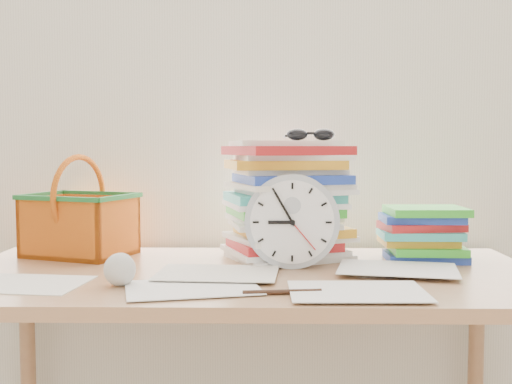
{
  "coord_description": "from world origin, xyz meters",
  "views": [
    {
      "loc": [
        0.04,
        0.08,
        1.05
      ],
      "look_at": [
        0.02,
        1.6,
        0.94
      ],
      "focal_mm": 45.0,
      "sensor_mm": 36.0,
      "label": 1
    }
  ],
  "objects_px": {
    "clock": "(292,221)",
    "basket": "(80,206)",
    "desk": "(248,302)",
    "book_stack": "(420,233)",
    "paper_stack": "(289,200)"
  },
  "relations": [
    {
      "from": "clock",
      "to": "basket",
      "type": "height_order",
      "value": "basket"
    },
    {
      "from": "paper_stack",
      "to": "basket",
      "type": "relative_size",
      "value": 1.17
    },
    {
      "from": "desk",
      "to": "paper_stack",
      "type": "height_order",
      "value": "paper_stack"
    },
    {
      "from": "desk",
      "to": "paper_stack",
      "type": "xyz_separation_m",
      "value": [
        0.11,
        0.18,
        0.23
      ]
    },
    {
      "from": "book_stack",
      "to": "paper_stack",
      "type": "bearing_deg",
      "value": 177.03
    },
    {
      "from": "clock",
      "to": "book_stack",
      "type": "relative_size",
      "value": 0.97
    },
    {
      "from": "desk",
      "to": "paper_stack",
      "type": "relative_size",
      "value": 4.43
    },
    {
      "from": "paper_stack",
      "to": "clock",
      "type": "distance_m",
      "value": 0.14
    },
    {
      "from": "basket",
      "to": "book_stack",
      "type": "bearing_deg",
      "value": 16.65
    },
    {
      "from": "clock",
      "to": "basket",
      "type": "bearing_deg",
      "value": 163.71
    },
    {
      "from": "paper_stack",
      "to": "clock",
      "type": "xyz_separation_m",
      "value": [
        0.0,
        -0.13,
        -0.04
      ]
    },
    {
      "from": "paper_stack",
      "to": "clock",
      "type": "bearing_deg",
      "value": -89.01
    },
    {
      "from": "desk",
      "to": "book_stack",
      "type": "xyz_separation_m",
      "value": [
        0.45,
        0.16,
        0.14
      ]
    },
    {
      "from": "desk",
      "to": "book_stack",
      "type": "bearing_deg",
      "value": 19.62
    },
    {
      "from": "paper_stack",
      "to": "book_stack",
      "type": "height_order",
      "value": "paper_stack"
    }
  ]
}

